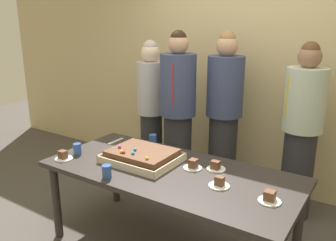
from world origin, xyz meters
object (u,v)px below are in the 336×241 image
Objects in this scene: plated_slice_near_right at (216,167)px; plated_slice_far_left at (219,183)px; drink_cup_middle at (107,172)px; cake_server_utensil at (116,141)px; drink_cup_nearest at (153,140)px; plated_slice_center_front at (270,198)px; person_striped_tie_right at (224,115)px; sheet_cake at (142,156)px; person_serving_front at (151,110)px; plated_slice_near_left at (63,156)px; party_table at (170,179)px; drink_cup_far_end at (77,149)px; person_left_edge_reaching at (178,115)px; plated_slice_far_right at (193,165)px; person_green_shirt_behind at (302,131)px.

plated_slice_far_left is at bearing -59.41° from plated_slice_near_right.
cake_server_utensil is (-0.49, 0.65, -0.05)m from drink_cup_middle.
drink_cup_nearest is (-0.90, 0.44, 0.03)m from plated_slice_far_left.
person_striped_tie_right is (-0.86, 1.17, 0.16)m from plated_slice_center_front.
cake_server_utensil is (-1.25, 0.32, -0.02)m from plated_slice_far_left.
person_serving_front is at bearing 122.10° from sheet_cake.
plated_slice_near_left is (-0.58, -0.33, -0.02)m from sheet_cake.
party_table is at bearing -146.57° from plated_slice_near_right.
drink_cup_far_end is (-1.67, -0.11, 0.02)m from plated_slice_center_front.
plated_slice_far_left is 1.00× the size of plated_slice_center_front.
plated_slice_center_front is (1.10, -0.08, -0.02)m from sheet_cake.
person_left_edge_reaching is at bearing 39.79° from person_serving_front.
person_serving_front is at bearing 132.19° from party_table.
person_serving_front reaches higher than party_table.
party_table is at bearing -139.06° from plated_slice_far_right.
person_striped_tie_right reaches higher than plated_slice_far_right.
person_green_shirt_behind is at bearing 104.32° from person_striped_tie_right.
person_green_shirt_behind is at bearing 60.12° from plated_slice_far_right.
sheet_cake is 1.51m from person_green_shirt_behind.
person_serving_front is 0.94× the size of person_striped_tie_right.
sheet_cake is at bearing 174.79° from plated_slice_far_left.
plated_slice_center_front is at bearing 48.53° from person_striped_tie_right.
person_green_shirt_behind is at bearing 93.83° from person_left_edge_reaching.
cake_server_utensil is 0.73m from person_serving_front.
plated_slice_center_front is 0.75× the size of cake_server_utensil.
person_left_edge_reaching is at bearing 67.58° from drink_cup_far_end.
plated_slice_near_right is 0.18m from plated_slice_far_right.
drink_cup_far_end is 0.06× the size of person_left_edge_reaching.
party_table is 13.44× the size of plated_slice_near_right.
party_table is 13.44× the size of plated_slice_far_left.
plated_slice_near_right is at bearing 33.35° from person_striped_tie_right.
party_table is 1.37m from person_green_shirt_behind.
sheet_cake is at bearing -0.03° from person_serving_front.
drink_cup_nearest is at bearing 138.54° from party_table.
party_table is 0.38m from plated_slice_near_right.
person_green_shirt_behind is at bearing 29.68° from cake_server_utensil.
drink_cup_middle is 0.06× the size of person_serving_front.
person_striped_tie_right is at bearing 48.26° from cake_server_utensil.
plated_slice_far_right is at bearing 16.31° from drink_cup_far_end.
person_left_edge_reaching is (-0.15, 0.82, 0.14)m from sheet_cake.
plated_slice_far_left is at bearing 28.99° from person_green_shirt_behind.
plated_slice_far_right is 0.08× the size of person_left_edge_reaching.
plated_slice_near_left is 1.65m from person_striped_tie_right.
plated_slice_near_right is at bearing 120.59° from plated_slice_far_left.
plated_slice_near_right is 0.08× the size of person_striped_tie_right.
plated_slice_near_right is 1.10m from cake_server_utensil.
sheet_cake reaches higher than plated_slice_far_left.
plated_slice_near_left is 0.15m from drink_cup_far_end.
plated_slice_far_right is at bearing -154.39° from plated_slice_near_right.
drink_cup_far_end is at bearing -30.43° from person_serving_front.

